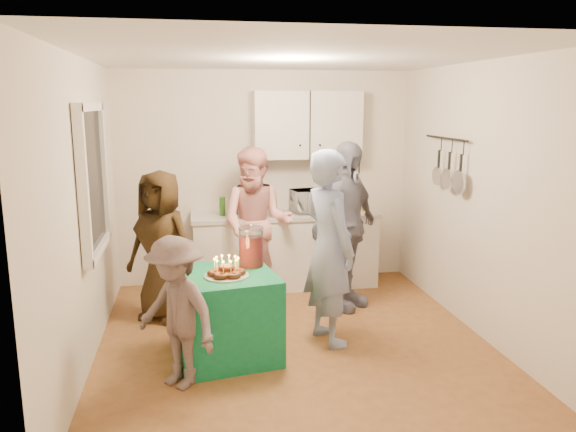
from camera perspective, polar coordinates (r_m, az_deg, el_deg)
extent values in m
plane|color=brown|center=(5.39, 0.66, -12.81)|extent=(4.00, 4.00, 0.00)
plane|color=white|center=(4.93, 0.73, 15.92)|extent=(4.00, 4.00, 0.00)
plane|color=silver|center=(6.95, -2.36, 3.88)|extent=(3.60, 3.60, 0.00)
plane|color=silver|center=(5.00, -20.04, 0.19)|extent=(4.00, 4.00, 0.00)
plane|color=silver|center=(5.61, 19.07, 1.43)|extent=(4.00, 4.00, 0.00)
cube|color=black|center=(5.24, -19.35, 3.51)|extent=(0.04, 1.00, 1.20)
cube|color=white|center=(6.86, -0.31, -3.63)|extent=(2.20, 0.58, 0.86)
cube|color=beige|center=(6.76, -0.31, 0.10)|extent=(2.24, 0.62, 0.05)
cube|color=white|center=(6.83, 1.98, 9.22)|extent=(1.30, 0.30, 0.80)
cube|color=black|center=(6.16, 15.46, 5.30)|extent=(0.12, 1.00, 0.60)
imported|color=white|center=(6.79, 2.55, 1.54)|extent=(0.54, 0.40, 0.28)
cube|color=#117344|center=(5.05, -6.43, -9.96)|extent=(0.98, 0.98, 0.76)
cylinder|color=#AC0D12|center=(5.08, -3.77, -3.23)|extent=(0.22, 0.22, 0.34)
imported|color=#8DA0CE|center=(5.17, 4.21, -3.23)|extent=(0.60, 0.76, 1.81)
imported|color=#523717|center=(5.89, -12.74, -2.97)|extent=(0.91, 0.84, 1.55)
imported|color=#F27E7F|center=(6.37, -3.18, -0.81)|extent=(1.01, 0.89, 1.73)
imported|color=black|center=(6.05, 5.80, -1.06)|extent=(1.10, 1.03, 1.82)
imported|color=#584846|center=(4.52, -11.28, -9.59)|extent=(0.87, 0.88, 1.22)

